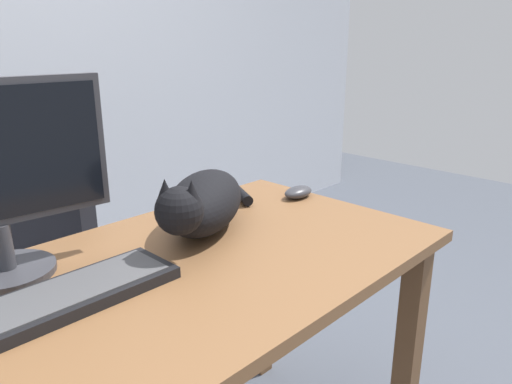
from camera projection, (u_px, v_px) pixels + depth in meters
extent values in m
cube|color=brown|center=(150.00, 286.00, 1.04)|extent=(1.44, 0.70, 0.03)
cube|color=brown|center=(408.00, 355.00, 1.41)|extent=(0.06, 0.06, 0.71)
cube|color=brown|center=(261.00, 287.00, 1.80)|extent=(0.06, 0.06, 0.71)
cylinder|color=black|center=(111.00, 372.00, 1.85)|extent=(0.48, 0.48, 0.04)
cylinder|color=black|center=(106.00, 328.00, 1.79)|extent=(0.06, 0.06, 0.42)
cylinder|color=black|center=(100.00, 269.00, 1.72)|extent=(0.44, 0.44, 0.06)
cube|color=black|center=(48.00, 225.00, 1.49)|extent=(0.16, 0.35, 0.40)
cylinder|color=#333338|center=(7.00, 271.00, 1.06)|extent=(0.20, 0.20, 0.01)
cylinder|color=#333338|center=(3.00, 247.00, 1.04)|extent=(0.04, 0.04, 0.10)
cube|color=black|center=(65.00, 298.00, 0.94)|extent=(0.44, 0.15, 0.02)
cube|color=#444447|center=(64.00, 291.00, 0.94)|extent=(0.40, 0.12, 0.00)
ellipsoid|color=black|center=(205.00, 202.00, 1.29)|extent=(0.40, 0.35, 0.15)
sphere|color=black|center=(179.00, 211.00, 1.08)|extent=(0.11, 0.11, 0.11)
cone|color=black|center=(192.00, 190.00, 1.06)|extent=(0.04, 0.04, 0.04)
cone|color=black|center=(165.00, 189.00, 1.07)|extent=(0.04, 0.04, 0.04)
cylinder|color=black|center=(239.00, 193.00, 1.55)|extent=(0.11, 0.18, 0.03)
ellipsoid|color=#333338|center=(298.00, 192.00, 1.56)|extent=(0.11, 0.06, 0.04)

